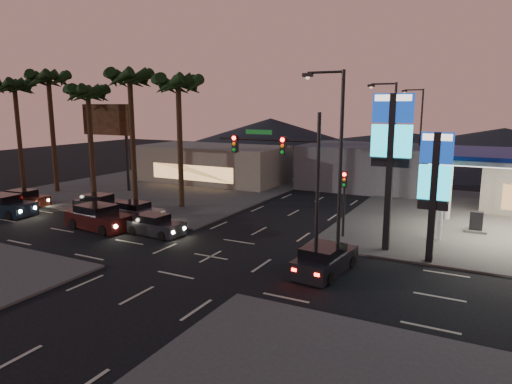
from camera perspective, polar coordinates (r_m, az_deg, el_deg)
The scene contains 27 objects.
ground at distance 25.93m, azimuth -5.69°, elevation -8.04°, with size 140.00×140.00×0.00m, color black.
corner_lot_nw at distance 47.67m, azimuth -11.37°, elevation 0.51°, with size 24.00×24.00×0.12m, color #47443F.
pylon_sign_tall at distance 26.57m, azimuth 16.56°, elevation 6.13°, with size 2.20×0.35×9.00m.
pylon_sign_short at distance 25.42m, azimuth 21.45°, elevation 1.69°, with size 1.60×0.35×7.00m.
traffic_signal_mast at distance 24.73m, azimuth 3.96°, elevation 3.51°, with size 6.10×0.39×8.00m.
pedestal_signal at distance 29.15m, azimuth 10.97°, elevation -0.15°, with size 0.32×0.39×4.30m.
streetlight_near at distance 22.70m, azimuth 10.04°, elevation 3.98°, with size 2.14×0.25×10.00m.
streetlight_mid at distance 35.27m, azimuth 16.44°, elevation 6.04°, with size 2.14×0.25×10.00m.
streetlight_far at distance 49.06m, azimuth 19.64°, elevation 7.04°, with size 2.14×0.25×10.00m.
palm_a at distance 37.54m, azimuth -9.68°, elevation 12.25°, with size 4.41×4.41×10.86m.
palm_b at distance 40.75m, azimuth -15.48°, elevation 12.65°, with size 4.41×4.41×11.46m.
palm_c at distance 44.25m, azimuth -20.26°, elevation 10.79°, with size 4.41×4.41×10.26m.
palm_d at distance 48.08m, azimuth -24.48°, elevation 11.95°, with size 4.41×4.41×11.66m.
palm_e at distance 52.06m, azimuth -27.91°, elevation 10.90°, with size 4.41×4.41×11.06m.
billboard at distance 47.79m, azimuth -18.18°, elevation 7.79°, with size 6.00×0.30×8.50m.
building_far_west at distance 51.04m, azimuth -5.48°, elevation 3.54°, with size 16.00×8.00×4.00m, color #726B5B.
building_far_mid at distance 48.32m, azimuth 13.41°, elevation 3.13°, with size 12.00×9.00×4.40m, color #4C4C51.
hill_left at distance 89.42m, azimuth 1.84°, elevation 7.27°, with size 40.00×40.00×6.00m, color black.
hill_right at distance 80.75m, azimuth 28.50°, elevation 5.27°, with size 50.00×50.00×5.00m, color black.
hill_center at distance 81.90m, azimuth 17.90°, elevation 5.75°, with size 60.00×60.00×4.00m, color black.
car_lane_a_front at distance 30.71m, azimuth -12.57°, elevation -4.06°, with size 4.19×1.94×1.34m.
car_lane_a_mid at distance 33.08m, azimuth -19.03°, elevation -3.08°, with size 5.24×2.64×1.66m.
car_lane_a_rear at distance 40.13m, azimuth -28.92°, elevation -1.53°, with size 5.03×2.37×1.60m.
car_lane_b_front at distance 34.78m, azimuth -14.72°, elevation -2.42°, with size 4.22×1.93×1.35m.
car_lane_b_mid at distance 38.44m, azimuth -18.94°, elevation -1.39°, with size 4.39×2.07×1.40m.
car_lane_b_rear at distance 43.06m, azimuth -26.96°, elevation -0.75°, with size 4.30×1.98×1.37m.
suv_station at distance 23.46m, azimuth 8.57°, elevation -8.39°, with size 2.28×4.56×1.46m.
Camera 1 is at (13.50, -20.53, 8.30)m, focal length 32.00 mm.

